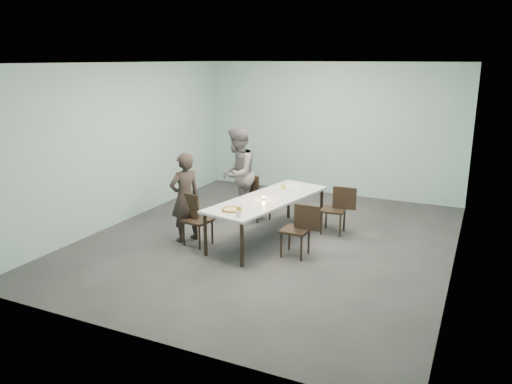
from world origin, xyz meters
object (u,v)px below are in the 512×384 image
at_px(water_tumbler, 238,214).
at_px(pizza, 232,210).
at_px(chair_far_right, 338,207).
at_px(diner_far, 237,174).
at_px(chair_near_left, 194,216).
at_px(side_plate, 251,208).
at_px(tealight, 264,199).
at_px(table, 268,201).
at_px(amber_tumbler, 283,187).
at_px(diner_near, 185,197).
at_px(chair_near_right, 300,227).
at_px(beer_glass, 239,211).
at_px(chair_far_left, 255,194).

bearing_deg(water_tumbler, pizza, 135.07).
bearing_deg(pizza, water_tumbler, -44.93).
xyz_separation_m(chair_far_right, diner_far, (-2.03, 0.02, 0.40)).
distance_m(chair_near_left, side_plate, 1.07).
relative_size(chair_far_right, tealight, 15.54).
bearing_deg(diner_far, tealight, 33.91).
xyz_separation_m(table, diner_far, (-1.01, 0.82, 0.21)).
relative_size(diner_far, tealight, 32.29).
xyz_separation_m(water_tumbler, amber_tumbler, (-0.01, 1.82, -0.01)).
distance_m(table, tealight, 0.17).
relative_size(table, amber_tumbler, 34.09).
distance_m(pizza, amber_tumbler, 1.60).
xyz_separation_m(table, tealight, (-0.02, -0.15, 0.08)).
height_order(chair_far_right, diner_far, diner_far).
bearing_deg(diner_near, tealight, 139.52).
bearing_deg(chair_near_right, beer_glass, 39.76).
distance_m(chair_far_right, amber_tumbler, 1.05).
xyz_separation_m(chair_far_right, beer_glass, (-1.01, -1.93, 0.32)).
bearing_deg(amber_tumbler, side_plate, -91.27).
distance_m(chair_near_left, chair_far_right, 2.57).
distance_m(pizza, water_tumbler, 0.34).
height_order(water_tumbler, tealight, water_tumbler).
bearing_deg(beer_glass, diner_far, 117.59).
bearing_deg(diner_near, table, 144.66).
height_order(diner_far, water_tumbler, diner_far).
bearing_deg(chair_near_left, pizza, -5.50).
bearing_deg(tealight, diner_far, 135.68).
height_order(chair_near_left, chair_near_right, same).
relative_size(tealight, amber_tumbler, 0.70).
bearing_deg(diner_far, side_plate, 22.08).
xyz_separation_m(table, amber_tumbler, (0.01, 0.65, 0.10)).
xyz_separation_m(chair_near_left, chair_far_left, (0.34, 1.69, 0.00)).
bearing_deg(table, chair_far_right, 38.33).
height_order(chair_far_right, beer_glass, beer_glass).
xyz_separation_m(side_plate, tealight, (-0.01, 0.52, 0.02)).
distance_m(water_tumbler, amber_tumbler, 1.82).
relative_size(side_plate, tealight, 3.21).
bearing_deg(beer_glass, table, 90.30).
height_order(diner_far, amber_tumbler, diner_far).
xyz_separation_m(pizza, side_plate, (0.20, 0.27, -0.01)).
distance_m(side_plate, beer_glass, 0.47).
xyz_separation_m(water_tumbler, tealight, (-0.04, 1.03, -0.02)).
relative_size(chair_near_right, diner_far, 0.48).
relative_size(chair_near_left, side_plate, 4.83).
xyz_separation_m(chair_near_left, pizza, (0.83, -0.19, 0.27)).
xyz_separation_m(pizza, tealight, (0.20, 0.79, 0.00)).
bearing_deg(water_tumbler, tealight, 92.50).
relative_size(chair_far_right, beer_glass, 5.80).
distance_m(table, chair_far_left, 1.20).
bearing_deg(chair_far_right, tealight, 39.48).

